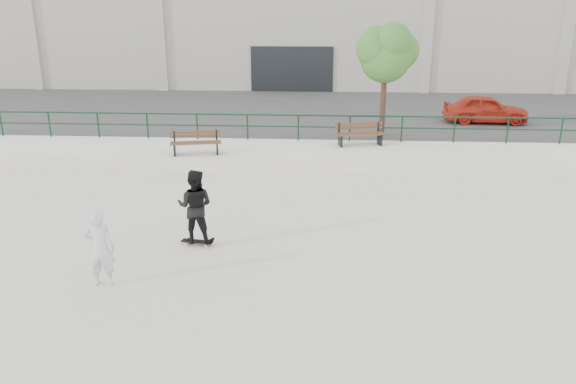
# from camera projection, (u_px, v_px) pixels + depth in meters

# --- Properties ---
(ground) EXTENTS (120.00, 120.00, 0.00)m
(ground) POSITION_uv_depth(u_px,v_px,m) (229.00, 278.00, 12.04)
(ground) COLOR beige
(ground) RESTS_ON ground
(ledge) EXTENTS (30.00, 3.00, 0.50)m
(ledge) POSITION_uv_depth(u_px,v_px,m) (270.00, 155.00, 20.95)
(ledge) COLOR beige
(ledge) RESTS_ON ground
(parking_strip) EXTENTS (60.00, 14.00, 0.50)m
(parking_strip) POSITION_uv_depth(u_px,v_px,m) (285.00, 113.00, 29.00)
(parking_strip) COLOR #323232
(parking_strip) RESTS_ON ground
(railing) EXTENTS (28.00, 0.06, 1.03)m
(railing) POSITION_uv_depth(u_px,v_px,m) (273.00, 121.00, 21.86)
(railing) COLOR #12321D
(railing) RESTS_ON ledge
(commercial_building) EXTENTS (44.20, 16.33, 8.00)m
(commercial_building) POSITION_uv_depth(u_px,v_px,m) (298.00, 19.00, 40.87)
(commercial_building) COLOR #B0A99E
(commercial_building) RESTS_ON ground
(bench_left) EXTENTS (1.86, 0.88, 0.82)m
(bench_left) POSITION_uv_depth(u_px,v_px,m) (196.00, 143.00, 19.91)
(bench_left) COLOR brown
(bench_left) RESTS_ON ledge
(bench_right) EXTENTS (1.91, 0.90, 0.85)m
(bench_right) POSITION_uv_depth(u_px,v_px,m) (360.00, 134.00, 21.20)
(bench_right) COLOR brown
(bench_right) RESTS_ON ledge
(tree) EXTENTS (2.51, 2.23, 4.47)m
(tree) POSITION_uv_depth(u_px,v_px,m) (387.00, 51.00, 21.84)
(tree) COLOR #4E3427
(tree) RESTS_ON parking_strip
(red_car) EXTENTS (3.72, 1.60, 1.25)m
(red_car) POSITION_uv_depth(u_px,v_px,m) (485.00, 109.00, 25.19)
(red_car) COLOR red
(red_car) RESTS_ON parking_strip
(skateboard) EXTENTS (0.80, 0.31, 0.09)m
(skateboard) POSITION_uv_depth(u_px,v_px,m) (197.00, 242.00, 13.68)
(skateboard) COLOR black
(skateboard) RESTS_ON ground
(standing_skater) EXTENTS (0.92, 0.74, 1.80)m
(standing_skater) POSITION_uv_depth(u_px,v_px,m) (195.00, 206.00, 13.38)
(standing_skater) COLOR black
(standing_skater) RESTS_ON skateboard
(seated_skater) EXTENTS (0.64, 0.44, 1.68)m
(seated_skater) POSITION_uv_depth(u_px,v_px,m) (100.00, 248.00, 11.47)
(seated_skater) COLOR silver
(seated_skater) RESTS_ON ground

